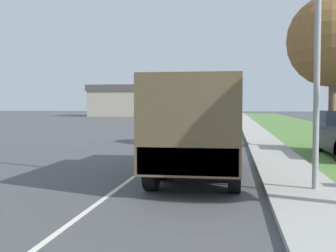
% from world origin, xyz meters
% --- Properties ---
extents(ground_plane, '(180.00, 180.00, 0.00)m').
position_xyz_m(ground_plane, '(0.00, 40.00, 0.00)').
color(ground_plane, '#4C4C4F').
extents(lane_centre_stripe, '(0.12, 120.00, 0.00)m').
position_xyz_m(lane_centre_stripe, '(0.00, 40.00, 0.00)').
color(lane_centre_stripe, silver).
rests_on(lane_centre_stripe, ground).
extents(sidewalk_right, '(1.80, 120.00, 0.12)m').
position_xyz_m(sidewalk_right, '(4.50, 40.00, 0.06)').
color(sidewalk_right, '#ADAAA3').
rests_on(sidewalk_right, ground).
extents(grass_strip_right, '(7.00, 120.00, 0.02)m').
position_xyz_m(grass_strip_right, '(8.90, 40.00, 0.01)').
color(grass_strip_right, '#56843D').
rests_on(grass_strip_right, ground).
extents(military_truck, '(2.30, 6.65, 2.79)m').
position_xyz_m(military_truck, '(1.87, 12.51, 1.55)').
color(military_truck, '#474C38').
rests_on(military_truck, ground).
extents(car_nearest_ahead, '(1.91, 4.48, 1.61)m').
position_xyz_m(car_nearest_ahead, '(1.88, 24.36, 0.72)').
color(car_nearest_ahead, tan).
rests_on(car_nearest_ahead, ground).
extents(car_second_ahead, '(1.82, 4.29, 1.63)m').
position_xyz_m(car_second_ahead, '(1.69, 35.46, 0.73)').
color(car_second_ahead, navy).
rests_on(car_second_ahead, ground).
extents(tree_mid_right, '(4.14, 4.14, 7.00)m').
position_xyz_m(tree_mid_right, '(7.27, 20.36, 4.93)').
color(tree_mid_right, brown).
rests_on(tree_mid_right, grass_strip_right).
extents(building_distant, '(13.62, 9.34, 5.47)m').
position_xyz_m(building_distant, '(-15.35, 74.24, 2.77)').
color(building_distant, '#B2A893').
rests_on(building_distant, ground).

